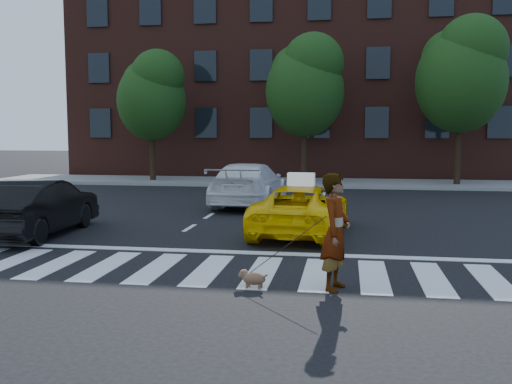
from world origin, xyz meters
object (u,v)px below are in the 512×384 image
at_px(tree_left, 152,92).
at_px(tree_mid, 305,82).
at_px(woman, 336,232).
at_px(black_sedan, 38,207).
at_px(taxi, 302,209).
at_px(tree_right, 462,70).
at_px(dog, 252,278).
at_px(white_suv, 249,184).

xyz_separation_m(tree_left, tree_mid, (7.50, -0.00, 0.41)).
relative_size(tree_mid, woman, 3.75).
xyz_separation_m(tree_mid, woman, (1.80, -17.93, -3.90)).
relative_size(tree_left, black_sedan, 1.54).
bearing_deg(black_sedan, taxi, -171.88).
relative_size(tree_right, woman, 4.06).
xyz_separation_m(tree_mid, taxi, (0.87, -12.94, -4.24)).
xyz_separation_m(tree_right, black_sedan, (-12.53, -14.20, -4.57)).
bearing_deg(taxi, tree_left, -52.33).
xyz_separation_m(taxi, woman, (0.94, -4.98, 0.33)).
height_order(tree_left, dog, tree_left).
xyz_separation_m(tree_right, white_suv, (-8.36, -7.70, -4.53)).
relative_size(taxi, black_sedan, 1.04).
height_order(tree_left, white_suv, tree_left).
distance_m(taxi, woman, 5.08).
relative_size(white_suv, woman, 2.67).
bearing_deg(black_sedan, tree_right, -134.41).
xyz_separation_m(black_sedan, dog, (5.99, -3.89, -0.52)).
bearing_deg(tree_right, white_suv, -137.36).
height_order(taxi, black_sedan, black_sedan).
relative_size(woman, dog, 3.61).
bearing_deg(tree_mid, white_suv, -100.04).
distance_m(tree_right, white_suv, 12.24).
relative_size(tree_left, taxi, 1.47).
xyz_separation_m(black_sedan, woman, (7.34, -3.73, 0.25)).
bearing_deg(white_suv, tree_right, -134.97).
bearing_deg(tree_right, black_sedan, -131.44).
distance_m(tree_mid, taxi, 13.65).
height_order(tree_mid, taxi, tree_mid).
height_order(tree_right, black_sedan, tree_right).
bearing_deg(taxi, white_suv, -62.17).
xyz_separation_m(tree_left, taxi, (8.37, -12.94, -3.83)).
bearing_deg(tree_mid, taxi, -86.17).
bearing_deg(woman, taxi, 25.25).
distance_m(taxi, black_sedan, 6.52).
relative_size(tree_right, white_suv, 1.52).
height_order(tree_left, woman, tree_left).
bearing_deg(tree_left, tree_right, -0.00).
bearing_deg(taxi, black_sedan, 15.87).
height_order(black_sedan, woman, woman).
bearing_deg(tree_left, tree_mid, -0.00).
xyz_separation_m(tree_right, taxi, (-6.13, -12.94, -4.65)).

